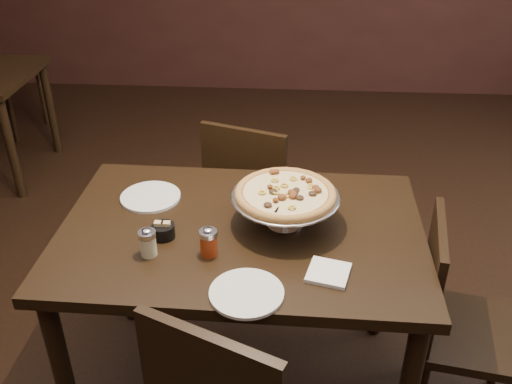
{
  "coord_description": "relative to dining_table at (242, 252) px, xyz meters",
  "views": [
    {
      "loc": [
        0.12,
        -1.77,
        1.99
      ],
      "look_at": [
        0.0,
        -0.03,
        0.94
      ],
      "focal_mm": 40.0,
      "sensor_mm": 36.0,
      "label": 1
    }
  ],
  "objects": [
    {
      "name": "room",
      "position": [
        0.11,
        0.11,
        0.69
      ],
      "size": [
        6.04,
        7.04,
        2.84
      ],
      "color": "black",
      "rests_on": "ground"
    },
    {
      "name": "dining_table",
      "position": [
        0.0,
        0.0,
        0.0
      ],
      "size": [
        1.33,
        0.9,
        0.82
      ],
      "rotation": [
        0.0,
        0.0,
        -0.02
      ],
      "color": "black",
      "rests_on": "ground"
    },
    {
      "name": "pizza_stand",
      "position": [
        0.16,
        0.03,
        0.24
      ],
      "size": [
        0.39,
        0.39,
        0.16
      ],
      "color": "silver",
      "rests_on": "dining_table"
    },
    {
      "name": "parmesan_shaker",
      "position": [
        -0.3,
        -0.18,
        0.16
      ],
      "size": [
        0.06,
        0.06,
        0.1
      ],
      "color": "beige",
      "rests_on": "dining_table"
    },
    {
      "name": "pepper_flake_shaker",
      "position": [
        -0.09,
        -0.16,
        0.16
      ],
      "size": [
        0.06,
        0.06,
        0.11
      ],
      "color": "maroon",
      "rests_on": "dining_table"
    },
    {
      "name": "packet_caddy",
      "position": [
        -0.27,
        -0.08,
        0.14
      ],
      "size": [
        0.08,
        0.08,
        0.06
      ],
      "rotation": [
        0.0,
        0.0,
        0.0
      ],
      "color": "black",
      "rests_on": "dining_table"
    },
    {
      "name": "napkin_stack",
      "position": [
        0.3,
        -0.24,
        0.12
      ],
      "size": [
        0.16,
        0.16,
        0.01
      ],
      "primitive_type": "cube",
      "rotation": [
        0.0,
        0.0,
        -0.25
      ],
      "color": "white",
      "rests_on": "dining_table"
    },
    {
      "name": "plate_left",
      "position": [
        -0.37,
        0.18,
        0.11
      ],
      "size": [
        0.23,
        0.23,
        0.01
      ],
      "primitive_type": "cylinder",
      "color": "white",
      "rests_on": "dining_table"
    },
    {
      "name": "plate_near",
      "position": [
        0.05,
        -0.36,
        0.11
      ],
      "size": [
        0.23,
        0.23,
        0.01
      ],
      "primitive_type": "cylinder",
      "color": "white",
      "rests_on": "dining_table"
    },
    {
      "name": "serving_spatula",
      "position": [
        0.14,
        -0.04,
        0.24
      ],
      "size": [
        0.15,
        0.15,
        0.02
      ],
      "rotation": [
        0.0,
        0.0,
        -0.26
      ],
      "color": "silver",
      "rests_on": "pizza_stand"
    },
    {
      "name": "chair_far",
      "position": [
        -0.01,
        0.77,
        -0.22
      ],
      "size": [
        0.54,
        0.54,
        0.91
      ],
      "rotation": [
        0.0,
        0.0,
        2.82
      ],
      "color": "black",
      "rests_on": "ground"
    },
    {
      "name": "chair_side",
      "position": [
        0.81,
        -0.05,
        -0.23
      ],
      "size": [
        0.47,
        0.47,
        0.88
      ],
      "rotation": [
        0.0,
        0.0,
        1.41
      ],
      "color": "black",
      "rests_on": "ground"
    }
  ]
}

